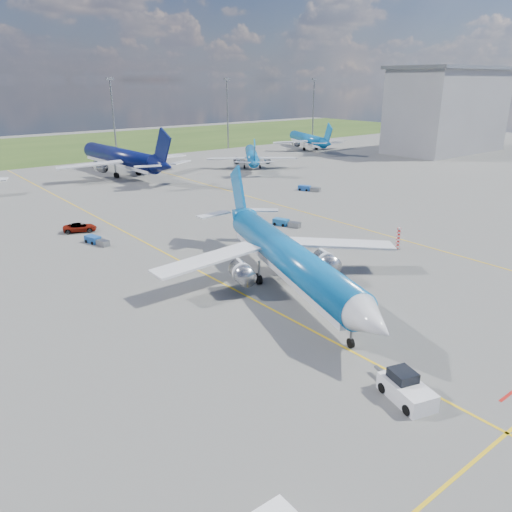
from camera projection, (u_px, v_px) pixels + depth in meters
ground at (299, 324)px, 47.63m from camera, size 400.00×400.00×0.00m
taxiway_lines at (161, 250)px, 68.18m from camera, size 60.25×160.00×0.02m
floodlight_masts at (41, 118)px, 130.51m from camera, size 202.20×0.50×22.70m
terminal_building at (447, 110)px, 157.95m from camera, size 42.00×22.00×26.00m
warning_post at (398, 238)px, 68.29m from camera, size 0.50×0.50×3.00m
bg_jet_n at (122, 175)px, 122.75m from camera, size 37.63×48.28×12.25m
bg_jet_ne at (252, 167)px, 133.51m from camera, size 39.72×41.54×8.66m
bg_jet_ene at (307, 149)px, 167.92m from camera, size 39.02×43.91×9.51m
main_airliner at (288, 289)px, 55.57m from camera, size 42.80×48.95×10.77m
pushback_tug at (406, 389)px, 36.18m from camera, size 3.37×6.13×2.04m
service_car_b at (80, 227)px, 76.30m from camera, size 5.39×3.91×1.36m
service_car_c at (246, 223)px, 78.95m from camera, size 4.29×4.30×1.25m
baggage_tug_w at (286, 223)px, 79.46m from camera, size 2.76×4.73×1.03m
baggage_tug_c at (96, 241)px, 70.77m from camera, size 2.20×4.59×1.00m
baggage_tug_e at (308, 189)px, 104.62m from camera, size 3.06×4.76×1.05m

